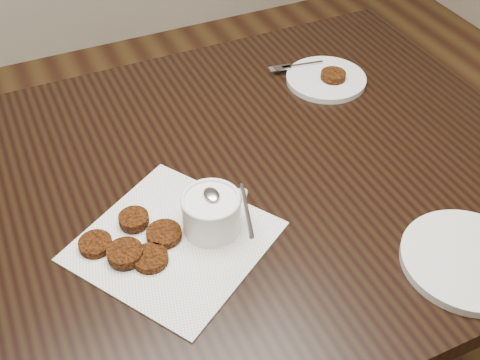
% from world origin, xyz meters
% --- Properties ---
extents(table, '(1.46, 0.94, 0.75)m').
position_xyz_m(table, '(-0.06, 0.08, 0.38)').
color(table, black).
rests_on(table, floor).
extents(napkin, '(0.39, 0.39, 0.00)m').
position_xyz_m(napkin, '(-0.11, -0.03, 0.75)').
color(napkin, white).
rests_on(napkin, table).
extents(sauce_ramekin, '(0.16, 0.16, 0.14)m').
position_xyz_m(sauce_ramekin, '(-0.04, -0.02, 0.82)').
color(sauce_ramekin, white).
rests_on(sauce_ramekin, napkin).
extents(patty_cluster, '(0.22, 0.22, 0.02)m').
position_xyz_m(patty_cluster, '(-0.18, -0.01, 0.76)').
color(patty_cluster, '#6B2D0E').
rests_on(patty_cluster, napkin).
extents(plate_with_patty, '(0.21, 0.21, 0.03)m').
position_xyz_m(plate_with_patty, '(0.37, 0.29, 0.76)').
color(plate_with_patty, silver).
rests_on(plate_with_patty, table).
extents(plate_empty, '(0.26, 0.26, 0.02)m').
position_xyz_m(plate_empty, '(0.31, -0.27, 0.76)').
color(plate_empty, silver).
rests_on(plate_empty, table).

